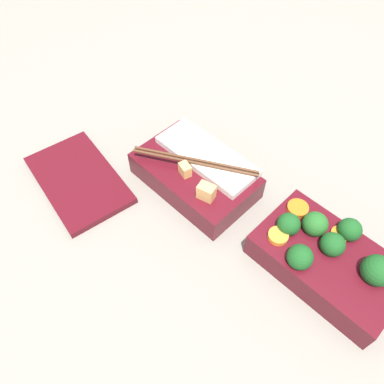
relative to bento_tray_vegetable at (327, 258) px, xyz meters
name	(u,v)px	position (x,y,z in m)	size (l,w,h in m)	color
ground_plane	(257,214)	(0.13, -0.01, -0.03)	(3.00, 3.00, 0.00)	gray
bento_tray_vegetable	(327,258)	(0.00, 0.00, 0.00)	(0.20, 0.13, 0.08)	#510F19
bento_tray_rice	(196,174)	(0.25, 0.02, 0.00)	(0.20, 0.12, 0.07)	#510F19
bento_lid	(79,180)	(0.39, 0.16, -0.02)	(0.20, 0.12, 0.01)	#510F19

